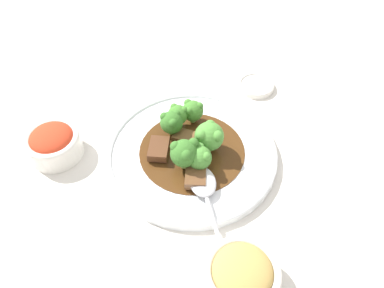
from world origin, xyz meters
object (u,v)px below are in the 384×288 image
broccoli_floret_3 (178,114)px  serving_spoon (205,190)px  side_bowl_kimchi (53,143)px  broccoli_floret_0 (193,110)px  sauce_dish (256,86)px  beef_strip_0 (188,137)px  broccoli_floret_2 (199,157)px  broccoli_floret_4 (172,122)px  broccoli_floret_5 (209,137)px  beef_strip_2 (194,177)px  main_plate (192,152)px  beef_strip_1 (159,149)px  side_bowl_appetizer (242,275)px  broccoli_floret_1 (184,153)px

broccoli_floret_3 → serving_spoon: 0.16m
side_bowl_kimchi → broccoli_floret_0: bearing=9.7°
side_bowl_kimchi → sauce_dish: side_bowl_kimchi is taller
beef_strip_0 → side_bowl_kimchi: side_bowl_kimchi is taller
beef_strip_0 → broccoli_floret_2: size_ratio=1.34×
beef_strip_0 → broccoli_floret_3: 0.05m
broccoli_floret_4 → side_bowl_kimchi: 0.22m
broccoli_floret_5 → serving_spoon: bearing=-100.9°
beef_strip_2 → broccoli_floret_3: bearing=98.2°
broccoli_floret_5 → sauce_dish: size_ratio=0.75×
broccoli_floret_2 → serving_spoon: broccoli_floret_2 is taller
side_bowl_kimchi → sauce_dish: bearing=20.2°
side_bowl_kimchi → sauce_dish: 0.44m
side_bowl_kimchi → broccoli_floret_2: bearing=-14.9°
broccoli_floret_0 → beef_strip_2: bearing=-94.2°
broccoli_floret_3 → broccoli_floret_5: (0.05, -0.07, 0.00)m
broccoli_floret_3 → main_plate: bearing=-71.6°
beef_strip_0 → broccoli_floret_3: bearing=111.9°
main_plate → beef_strip_1: bearing=-178.6°
broccoli_floret_0 → broccoli_floret_5: bearing=-74.0°
broccoli_floret_0 → sauce_dish: 0.19m
beef_strip_2 → side_bowl_kimchi: side_bowl_kimchi is taller
broccoli_floret_4 → broccoli_floret_3: bearing=55.5°
side_bowl_kimchi → side_bowl_appetizer: size_ratio=0.92×
broccoli_floret_0 → side_bowl_appetizer: bearing=-82.9°
beef_strip_0 → serving_spoon: 0.12m
broccoli_floret_4 → sauce_dish: bearing=35.2°
beef_strip_0 → broccoli_floret_4: bearing=145.5°
broccoli_floret_2 → broccoli_floret_3: 0.11m
broccoli_floret_0 → broccoli_floret_4: 0.05m
serving_spoon → broccoli_floret_0: bearing=91.5°
broccoli_floret_1 → broccoli_floret_5: bearing=34.3°
broccoli_floret_1 → serving_spoon: (0.03, -0.06, -0.03)m
side_bowl_kimchi → sauce_dish: size_ratio=1.27×
main_plate → broccoli_floret_3: size_ratio=6.60×
broccoli_floret_2 → beef_strip_1: bearing=151.1°
beef_strip_2 → broccoli_floret_0: 0.14m
broccoli_floret_1 → side_bowl_appetizer: broccoli_floret_1 is taller
beef_strip_2 → side_bowl_kimchi: (-0.25, 0.10, 0.00)m
beef_strip_2 → broccoli_floret_4: 0.12m
beef_strip_0 → broccoli_floret_5: 0.06m
broccoli_floret_1 → side_bowl_kimchi: bearing=164.4°
broccoli_floret_1 → side_bowl_appetizer: size_ratio=0.53×
broccoli_floret_0 → side_bowl_appetizer: broccoli_floret_0 is taller
broccoli_floret_4 → side_bowl_appetizer: size_ratio=0.45×
main_plate → broccoli_floret_2: broccoli_floret_2 is taller
broccoli_floret_2 → broccoli_floret_3: broccoli_floret_3 is taller
beef_strip_0 → sauce_dish: size_ratio=0.78×
broccoli_floret_0 → broccoli_floret_5: size_ratio=0.78×
broccoli_floret_5 → side_bowl_kimchi: bearing=173.2°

